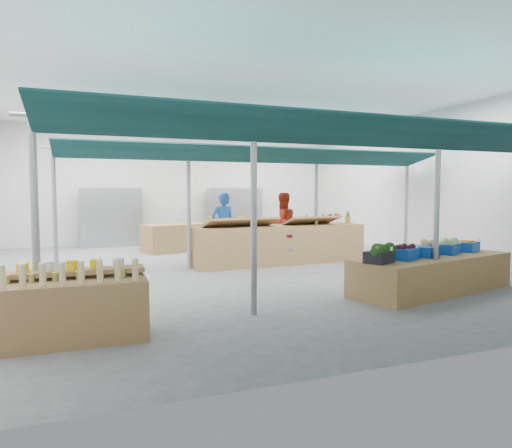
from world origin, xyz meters
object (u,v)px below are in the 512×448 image
at_px(bottle_shelf, 76,307).
at_px(vendor_right, 282,225).
at_px(crate_stack, 415,271).
at_px(vendor_left, 223,226).
at_px(fruit_counter, 279,244).
at_px(veg_counter, 432,274).

relative_size(bottle_shelf, vendor_right, 0.94).
xyz_separation_m(crate_stack, vendor_left, (-2.53, 4.82, 0.63)).
height_order(fruit_counter, crate_stack, fruit_counter).
bearing_deg(bottle_shelf, fruit_counter, 45.53).
bearing_deg(crate_stack, fruit_counter, 109.68).
relative_size(bottle_shelf, crate_stack, 2.84).
distance_m(bottle_shelf, vendor_right, 8.16).
relative_size(veg_counter, vendor_right, 1.86).
distance_m(veg_counter, vendor_left, 5.90).
bearing_deg(vendor_right, bottle_shelf, 44.10).
xyz_separation_m(vendor_left, vendor_right, (1.80, 0.00, 0.00)).
height_order(bottle_shelf, vendor_right, vendor_right).
height_order(bottle_shelf, vendor_left, vendor_left).
distance_m(veg_counter, vendor_right, 5.38).
relative_size(bottle_shelf, veg_counter, 0.50).
xyz_separation_m(bottle_shelf, veg_counter, (6.27, 0.67, -0.09)).
xyz_separation_m(fruit_counter, vendor_right, (0.60, 1.10, 0.43)).
xyz_separation_m(crate_stack, vendor_right, (-0.73, 4.82, 0.63)).
distance_m(bottle_shelf, vendor_left, 7.06).
bearing_deg(bottle_shelf, crate_stack, 11.28).
xyz_separation_m(bottle_shelf, vendor_right, (5.54, 5.96, 0.51)).
bearing_deg(bottle_shelf, vendor_right, 48.10).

